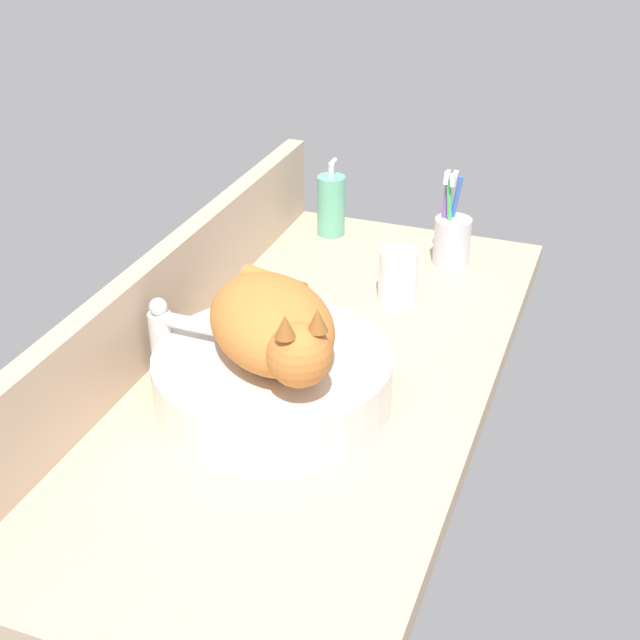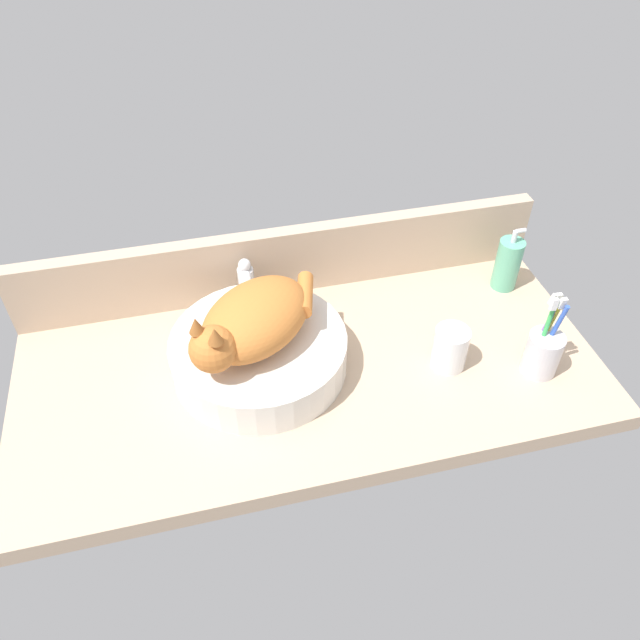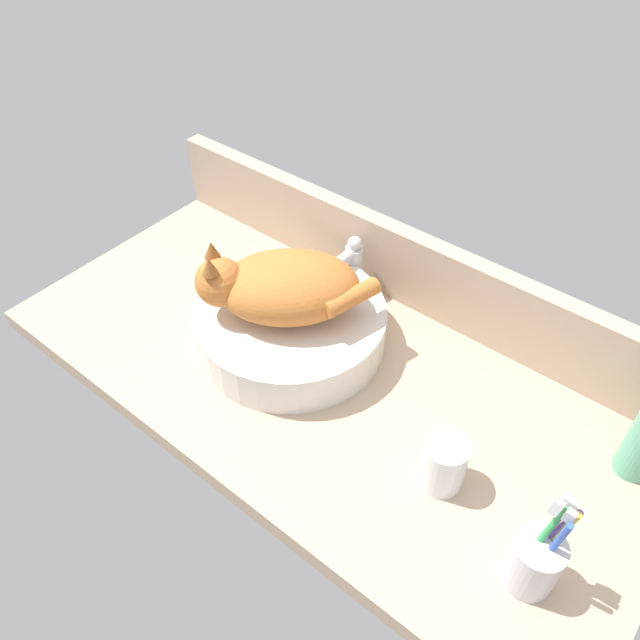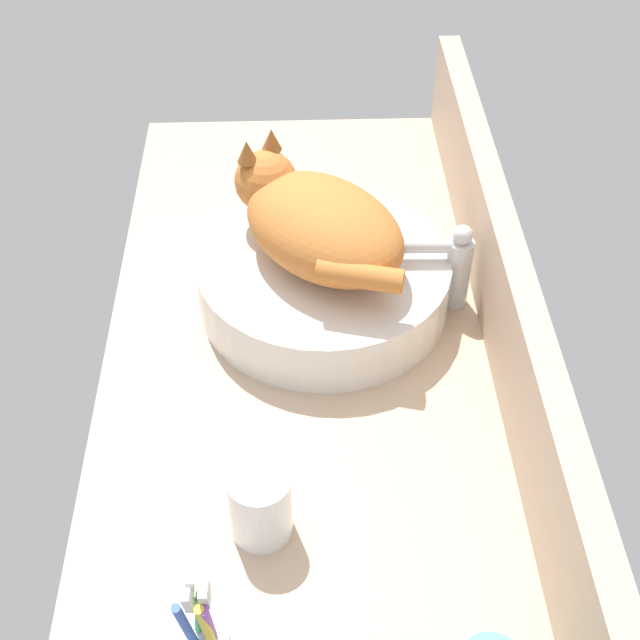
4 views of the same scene
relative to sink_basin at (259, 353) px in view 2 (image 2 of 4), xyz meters
The scene contains 8 objects.
ground_plane 11.77cm from the sink_basin, 13.79° to the right, with size 118.97×55.58×4.00cm, color tan.
backsplash_panel 25.87cm from the sink_basin, 67.35° to the left, with size 118.97×3.60×16.14cm, color tan.
sink_basin is the anchor object (origin of this frame).
cat 9.85cm from the sink_basin, 135.60° to the right, with size 30.01×29.25×14.00cm.
faucet 17.95cm from the sink_basin, 88.36° to the left, with size 3.60×11.83×13.60cm.
soap_dispenser 61.44cm from the sink_basin, 11.61° to the left, with size 5.78×5.78×15.88cm.
toothbrush_cup 56.81cm from the sink_basin, 14.47° to the right, with size 7.08×7.08×18.70cm.
water_glass 38.59cm from the sink_basin, 12.60° to the right, with size 7.09×7.09×9.22cm.
Camera 2 is at (-18.77, -85.82, 94.14)cm, focal length 35.00 mm.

